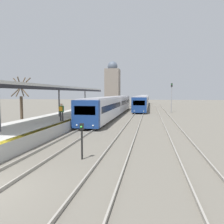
% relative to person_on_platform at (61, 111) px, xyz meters
% --- Properties ---
extents(track_middle_line, '(1.51, 120.00, 0.15)m').
position_rel_person_on_platform_xyz_m(track_middle_line, '(6.33, -12.71, -1.89)').
color(track_middle_line, gray).
rests_on(track_middle_line, ground_plane).
extents(platform_canopy, '(4.00, 24.87, 3.34)m').
position_rel_person_on_platform_xyz_m(platform_canopy, '(-1.85, 3.86, 2.22)').
color(platform_canopy, beige).
rests_on(platform_canopy, station_platform).
extents(person_on_platform, '(0.40, 0.40, 1.66)m').
position_rel_person_on_platform_xyz_m(person_on_platform, '(0.00, 0.00, 0.00)').
color(person_on_platform, '#2D2D33').
rests_on(person_on_platform, station_platform).
extents(train_near, '(2.68, 30.93, 3.07)m').
position_rel_person_on_platform_xyz_m(train_near, '(2.17, 15.85, -0.26)').
color(train_near, navy).
rests_on(train_near, ground_plane).
extents(train_far, '(2.64, 46.06, 3.03)m').
position_rel_person_on_platform_xyz_m(train_far, '(6.33, 41.18, -0.29)').
color(train_far, navy).
rests_on(train_far, ground_plane).
extents(signal_post_near, '(0.20, 0.21, 1.98)m').
position_rel_person_on_platform_xyz_m(signal_post_near, '(4.60, -8.13, -0.75)').
color(signal_post_near, black).
rests_on(signal_post_near, ground_plane).
extents(signal_mast_far, '(0.28, 0.29, 5.48)m').
position_rel_person_on_platform_xyz_m(signal_mast_far, '(12.14, 22.94, 1.44)').
color(signal_mast_far, gray).
rests_on(signal_mast_far, ground_plane).
extents(distant_domed_building, '(4.00, 4.00, 12.65)m').
position_rel_person_on_platform_xyz_m(distant_domed_building, '(-2.46, 42.51, 3.97)').
color(distant_domed_building, slate).
rests_on(distant_domed_building, ground_plane).
extents(bare_tree_background, '(2.47, 1.56, 5.39)m').
position_rel_person_on_platform_xyz_m(bare_tree_background, '(-5.86, 2.75, 0.54)').
color(bare_tree_background, '#4C3D2D').
rests_on(bare_tree_background, ground_plane).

